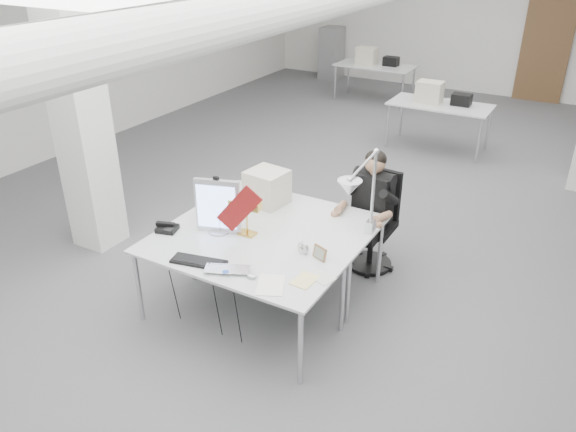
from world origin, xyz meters
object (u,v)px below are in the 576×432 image
Objects in this scene: laptop at (226,273)px; architect_lamp at (363,197)px; office_chair at (372,220)px; beige_monitor at (267,187)px; seated_person at (373,192)px; desk_main at (237,256)px; desk_phone at (167,229)px; bankers_lamp at (247,219)px; monitor at (218,206)px.

architect_lamp reaches higher than laptop.
beige_monitor is at bearing -146.00° from office_chair.
seated_person is at bearing 80.42° from architect_lamp.
desk_phone is at bearing 177.78° from desk_main.
seated_person reaches higher than bankers_lamp.
office_chair is at bearing 51.02° from bankers_lamp.
architect_lamp is (1.16, -0.32, 0.29)m from beige_monitor.
bankers_lamp is at bearing 109.54° from desk_main.
architect_lamp is (0.85, 0.69, 0.48)m from desk_main.
office_chair is (0.65, 1.54, -0.18)m from desk_main.
monitor reaches higher than desk_phone.
bankers_lamp is at bearing -117.87° from office_chair.
monitor reaches higher than desk_main.
laptop is 1.33m from architect_lamp.
desk_phone is at bearing -161.37° from bankers_lamp.
office_chair is 1.94m from laptop.
beige_monitor is (-0.41, 1.32, 0.16)m from laptop.
architect_lamp is at bearing 28.53° from laptop.
desk_main is at bearing -164.94° from architect_lamp.
desk_main is 1.68m from office_chair.
seated_person is at bearing 49.89° from bankers_lamp.
monitor is at bearing 175.18° from architect_lamp.
bankers_lamp is 0.69m from beige_monitor.
desk_main is 5.83× the size of bankers_lamp.
monitor is at bearing -167.69° from bankers_lamp.
desk_main is at bearing -65.80° from beige_monitor.
seated_person is 1.60m from monitor.
bankers_lamp is 1.08m from architect_lamp.
architect_lamp is (0.20, -0.85, 0.67)m from office_chair.
monitor reaches higher than office_chair.
desk_main is at bearing 82.98° from laptop.
monitor reaches higher than bankers_lamp.
monitor is 0.75m from beige_monitor.
desk_phone is 0.19× the size of architect_lamp.
bankers_lamp is at bearing -67.05° from beige_monitor.
office_chair is 1.19× the size of architect_lamp.
desk_main is 9.93× the size of desk_phone.
laptop is at bearing -68.08° from monitor.
seated_person is 2.48× the size of beige_monitor.
desk_main is 0.81m from desk_phone.
architect_lamp is at bearing 1.26° from monitor.
bankers_lamp is (-0.77, -1.19, 0.35)m from office_chair.
desk_phone is (-1.45, -1.46, -0.12)m from seated_person.
desk_phone reaches higher than laptop.
seated_person is (0.65, 1.49, 0.16)m from desk_main.
seated_person is 0.89m from architect_lamp.
bankers_lamp is 1.70× the size of desk_phone.
architect_lamp is (1.66, 0.66, 0.45)m from desk_phone.
desk_main is 0.54m from monitor.
seated_person is at bearing 48.46° from laptop.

